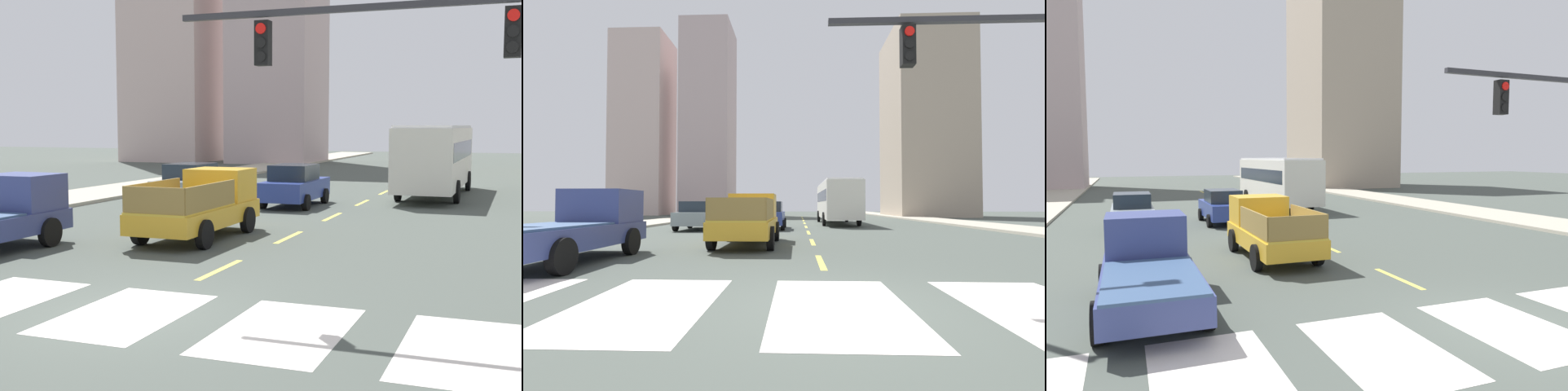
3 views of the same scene
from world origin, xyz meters
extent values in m
plane|color=#444C45|center=(0.00, 0.00, 0.00)|extent=(160.00, 160.00, 0.00)
cube|color=#A7A08D|center=(12.58, 18.00, 0.07)|extent=(3.91, 110.00, 0.15)
cube|color=#A7A08D|center=(-12.58, 18.00, 0.07)|extent=(3.91, 110.00, 0.15)
cube|color=silver|center=(-2.89, 0.00, 0.00)|extent=(1.99, 3.36, 0.01)
cube|color=silver|center=(0.00, 0.00, 0.00)|extent=(1.99, 3.36, 0.01)
cube|color=silver|center=(2.89, 0.00, 0.00)|extent=(1.99, 3.36, 0.01)
cube|color=#E2CD4C|center=(0.00, 4.00, 0.00)|extent=(0.16, 2.40, 0.01)
cube|color=#E2CD4C|center=(0.00, 9.00, 0.00)|extent=(0.16, 2.40, 0.01)
cube|color=#E2CD4C|center=(0.00, 14.00, 0.00)|extent=(0.16, 2.40, 0.01)
cube|color=#E2CD4C|center=(0.00, 19.00, 0.00)|extent=(0.16, 2.40, 0.01)
cube|color=#E2CD4C|center=(0.00, 24.00, 0.00)|extent=(0.16, 2.40, 0.01)
cube|color=#E2CD4C|center=(0.00, 29.00, 0.00)|extent=(0.16, 2.40, 0.01)
cube|color=#E2CD4C|center=(0.00, 34.00, 0.00)|extent=(0.16, 2.40, 0.01)
cube|color=#E2CD4C|center=(0.00, 39.00, 0.00)|extent=(0.16, 2.40, 0.01)
cube|color=gold|center=(-2.46, 7.87, 0.68)|extent=(1.96, 5.20, 0.56)
cube|color=gold|center=(-2.46, 9.57, 1.46)|extent=(1.84, 1.60, 1.00)
cube|color=#19232D|center=(-2.46, 10.01, 1.64)|extent=(1.72, 0.08, 0.56)
cube|color=gold|center=(-2.46, 6.92, 0.99)|extent=(1.84, 3.30, 0.06)
cylinder|color=black|center=(-3.44, 9.43, 0.40)|extent=(0.22, 0.80, 0.80)
cylinder|color=black|center=(-1.48, 9.43, 0.40)|extent=(0.22, 0.80, 0.80)
cylinder|color=black|center=(-3.44, 6.31, 0.40)|extent=(0.22, 0.80, 0.80)
cylinder|color=black|center=(-1.48, 6.31, 0.40)|extent=(0.22, 0.80, 0.80)
cube|color=olive|center=(-3.37, 6.92, 1.37)|extent=(0.06, 3.17, 0.70)
cube|color=olive|center=(-1.56, 6.92, 1.37)|extent=(0.06, 3.17, 0.70)
cube|color=olive|center=(-2.46, 5.34, 1.37)|extent=(1.80, 0.06, 0.70)
cube|color=navy|center=(-6.57, 3.61, 0.68)|extent=(1.96, 5.20, 0.56)
cube|color=navy|center=(-6.57, 5.31, 1.46)|extent=(1.84, 1.60, 1.00)
cube|color=#19232D|center=(-6.57, 5.75, 1.64)|extent=(1.72, 0.08, 0.56)
cube|color=#324B71|center=(-6.57, 2.66, 0.99)|extent=(1.84, 3.30, 0.06)
cylinder|color=black|center=(-7.55, 5.17, 0.40)|extent=(0.22, 0.80, 0.80)
cylinder|color=black|center=(-5.59, 5.17, 0.40)|extent=(0.22, 0.80, 0.80)
cylinder|color=black|center=(-5.59, 2.05, 0.40)|extent=(0.22, 0.80, 0.80)
cube|color=silver|center=(2.58, 23.16, 1.85)|extent=(2.50, 10.80, 2.70)
cube|color=#19232D|center=(2.58, 23.16, 2.20)|extent=(2.52, 9.94, 0.80)
cube|color=silver|center=(2.58, 23.16, 3.26)|extent=(2.40, 10.37, 0.12)
cylinder|color=black|center=(1.33, 26.51, 0.50)|extent=(0.22, 1.00, 1.00)
cylinder|color=black|center=(3.83, 26.51, 0.50)|extent=(0.22, 1.00, 1.00)
cylinder|color=black|center=(1.33, 20.19, 0.50)|extent=(0.22, 1.00, 1.00)
cylinder|color=black|center=(3.83, 20.19, 0.50)|extent=(0.22, 1.00, 1.00)
cube|color=gray|center=(-6.72, 16.17, 0.70)|extent=(1.80, 4.40, 0.76)
cube|color=#1E2833|center=(-6.72, 16.02, 1.40)|extent=(1.58, 2.11, 0.64)
cylinder|color=black|center=(-7.62, 17.54, 0.32)|extent=(0.22, 0.64, 0.64)
cylinder|color=black|center=(-5.82, 17.54, 0.32)|extent=(0.22, 0.64, 0.64)
cylinder|color=black|center=(-7.62, 14.81, 0.32)|extent=(0.22, 0.64, 0.64)
cylinder|color=black|center=(-5.82, 14.81, 0.32)|extent=(0.22, 0.64, 0.64)
cube|color=navy|center=(-2.36, 16.87, 0.70)|extent=(1.80, 4.40, 0.76)
cube|color=#1E2833|center=(-2.36, 16.72, 1.40)|extent=(1.58, 2.11, 0.64)
cylinder|color=black|center=(-3.26, 18.24, 0.32)|extent=(0.22, 0.64, 0.64)
cylinder|color=black|center=(-1.46, 18.24, 0.32)|extent=(0.22, 0.64, 0.64)
cylinder|color=black|center=(-3.26, 15.51, 0.32)|extent=(0.22, 0.64, 0.64)
cylinder|color=black|center=(-1.46, 15.51, 0.32)|extent=(0.22, 0.64, 0.64)
cube|color=black|center=(1.73, 2.20, 4.85)|extent=(0.28, 0.24, 0.84)
cylinder|color=red|center=(1.73, 2.07, 5.11)|extent=(0.20, 0.04, 0.20)
cylinder|color=black|center=(1.73, 2.07, 4.85)|extent=(0.20, 0.04, 0.20)
cylinder|color=black|center=(1.73, 2.07, 4.59)|extent=(0.20, 0.04, 0.20)
cube|color=#BAA4A4|center=(-14.55, 49.51, 14.90)|extent=(7.38, 7.86, 29.79)
cube|color=beige|center=(-24.76, 48.92, 13.95)|extent=(7.91, 7.47, 27.90)
cube|color=tan|center=(16.64, 42.68, 12.37)|extent=(9.46, 11.05, 24.75)
camera|label=1|loc=(6.43, -10.34, 3.28)|focal=47.88mm
camera|label=2|loc=(-0.61, -5.23, 1.48)|focal=24.22mm
camera|label=3|loc=(-7.03, -6.94, 3.37)|focal=32.15mm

